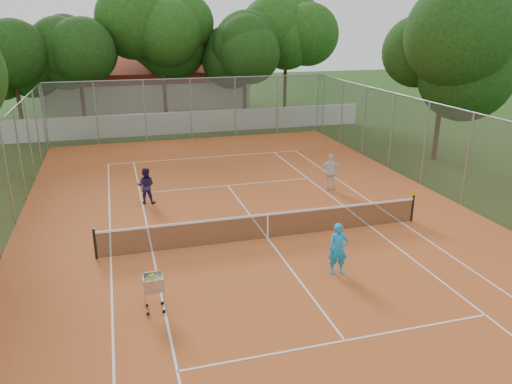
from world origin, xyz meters
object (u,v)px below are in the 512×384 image
object	(u,v)px
tennis_net	(268,226)
player_far_left	(146,186)
player_far_right	(331,172)
ball_hopper	(154,292)
clubhouse	(146,86)
player_near	(338,249)

from	to	relation	value
tennis_net	player_far_left	size ratio (longest dim) A/B	7.55
tennis_net	player_far_right	bearing A→B (deg)	45.06
player_far_left	ball_hopper	bearing A→B (deg)	103.52
clubhouse	player_near	distance (m)	32.33
clubhouse	player_far_right	bearing A→B (deg)	-75.26
player_near	tennis_net	bearing A→B (deg)	126.75
clubhouse	player_far_left	size ratio (longest dim) A/B	10.42
clubhouse	ball_hopper	distance (m)	32.85
tennis_net	ball_hopper	distance (m)	5.73
player_far_left	player_far_right	size ratio (longest dim) A/B	0.92
tennis_net	player_far_right	distance (m)	6.32
tennis_net	player_near	size ratio (longest dim) A/B	7.22
clubhouse	player_far_left	xyz separation A→B (m)	(-1.91, -23.99, -1.39)
player_far_right	ball_hopper	size ratio (longest dim) A/B	1.50
player_near	player_far_right	xyz separation A→B (m)	(3.16, 7.60, 0.04)
player_far_right	player_far_left	bearing A→B (deg)	21.26
player_far_left	tennis_net	bearing A→B (deg)	144.43
ball_hopper	tennis_net	bearing A→B (deg)	28.90
clubhouse	player_far_right	distance (m)	25.40
player_far_left	ball_hopper	size ratio (longest dim) A/B	1.37
player_near	player_far_right	distance (m)	8.23
tennis_net	player_far_left	xyz separation A→B (m)	(-3.91, 5.01, 0.30)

